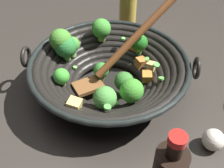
% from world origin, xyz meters
% --- Properties ---
extents(ground_plane, '(4.00, 4.00, 0.00)m').
position_xyz_m(ground_plane, '(0.00, 0.00, 0.00)').
color(ground_plane, '#332D28').
extents(wok, '(0.39, 0.43, 0.25)m').
position_xyz_m(wok, '(0.00, 0.00, 0.06)').
color(wok, black).
rests_on(wok, ground).
extents(cooking_oil_bottle, '(0.05, 0.05, 0.24)m').
position_xyz_m(cooking_oil_bottle, '(0.28, -0.05, 0.10)').
color(cooking_oil_bottle, gold).
rests_on(cooking_oil_bottle, ground).
extents(garlic_bulb, '(0.05, 0.05, 0.05)m').
position_xyz_m(garlic_bulb, '(-0.17, -0.22, 0.02)').
color(garlic_bulb, silver).
rests_on(garlic_bulb, ground).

